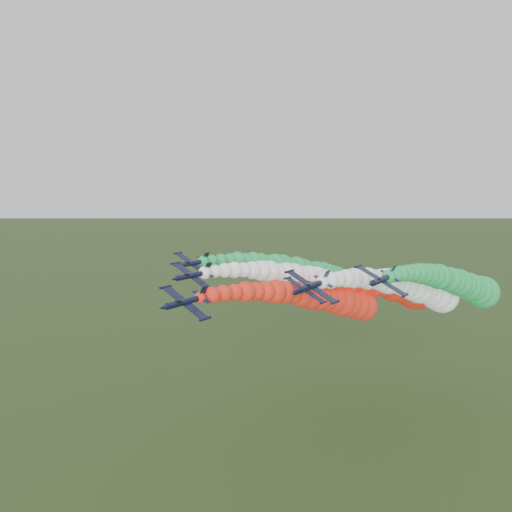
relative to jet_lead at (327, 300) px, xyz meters
The scene contains 6 objects.
jet_lead is the anchor object (origin of this frame).
jet_inner_left 13.05m from the jet_lead, 126.21° to the left, with size 12.84×61.29×15.65m.
jet_inner_right 18.87m from the jet_lead, 39.45° to the left, with size 12.92×61.37×15.73m.
jet_outer_left 26.63m from the jet_lead, 127.04° to the left, with size 12.75×61.20×15.56m.
jet_outer_right 29.59m from the jet_lead, 43.66° to the left, with size 13.01×61.47×15.82m.
jet_trail 28.05m from the jet_lead, 79.80° to the left, with size 12.53×60.98×15.34m.
Camera 1 is at (43.48, -58.19, 50.92)m, focal length 35.00 mm.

